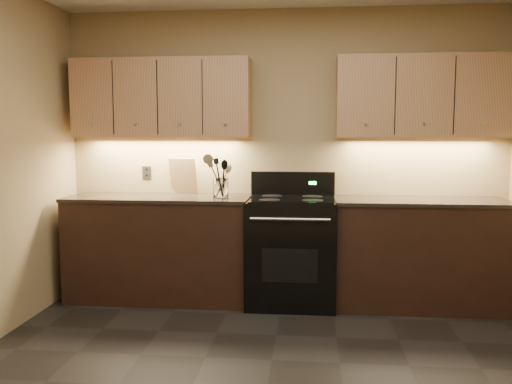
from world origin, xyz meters
The scene contains 14 objects.
wall_back centered at (0.00, 2.00, 1.30)m, with size 4.00×0.04×2.60m, color #9E865D.
counter_left centered at (-1.10, 1.70, 0.47)m, with size 1.62×0.62×0.93m.
counter_right centered at (1.18, 1.70, 0.47)m, with size 1.46×0.62×0.93m.
stove centered at (0.08, 1.68, 0.48)m, with size 0.76×0.68×1.14m.
upper_cab_left centered at (-1.10, 1.85, 1.80)m, with size 1.60×0.30×0.70m, color tan.
upper_cab_right centered at (1.18, 1.85, 1.80)m, with size 1.44×0.30×0.70m, color tan.
outlet_plate centered at (-1.30, 1.99, 1.12)m, with size 0.09×0.01×0.12m, color #B2B5BA.
utensil_crock centered at (-0.54, 1.70, 1.01)m, with size 0.17×0.17×0.17m.
cutting_board centered at (-0.94, 1.96, 1.09)m, with size 0.27×0.02×0.34m, color tan.
wooden_spoon centered at (-0.57, 1.69, 1.09)m, with size 0.06×0.06×0.29m, color tan, non-canonical shape.
black_spoon centered at (-0.54, 1.72, 1.10)m, with size 0.06×0.06×0.31m, color black, non-canonical shape.
black_turner centered at (-0.53, 1.67, 1.12)m, with size 0.08×0.08×0.35m, color black, non-canonical shape.
steel_spatula centered at (-0.52, 1.71, 1.11)m, with size 0.08×0.08×0.33m, color silver, non-canonical shape.
steel_skimmer centered at (-0.51, 1.70, 1.13)m, with size 0.09×0.09×0.37m, color silver, non-canonical shape.
Camera 1 is at (0.24, -2.98, 1.49)m, focal length 38.00 mm.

